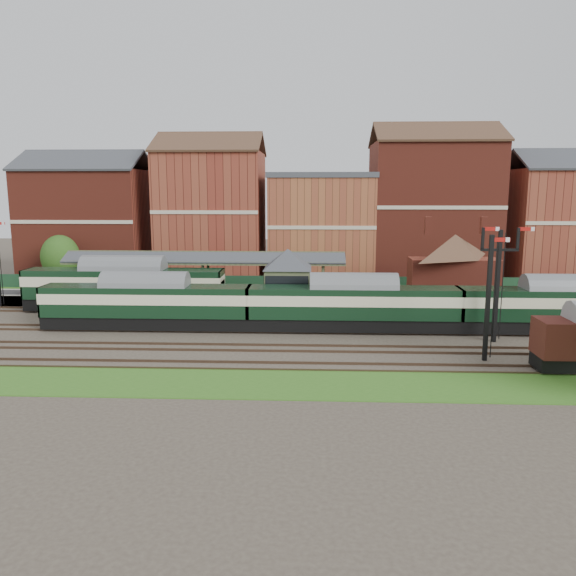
{
  "coord_description": "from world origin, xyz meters",
  "views": [
    {
      "loc": [
        -1.03,
        -41.91,
        10.75
      ],
      "look_at": [
        -2.92,
        2.0,
        3.0
      ],
      "focal_mm": 35.0,
      "sensor_mm": 36.0,
      "label": 1
    }
  ],
  "objects_px": {
    "semaphore_bracket": "(498,278)",
    "platform_railcar": "(125,285)",
    "signal_box": "(288,283)",
    "dmu_train": "(353,304)"
  },
  "relations": [
    {
      "from": "semaphore_bracket",
      "to": "platform_railcar",
      "type": "distance_m",
      "value": 31.12
    },
    {
      "from": "signal_box",
      "to": "semaphore_bracket",
      "type": "distance_m",
      "value": 16.16
    },
    {
      "from": "semaphore_bracket",
      "to": "platform_railcar",
      "type": "relative_size",
      "value": 0.47
    },
    {
      "from": "signal_box",
      "to": "platform_railcar",
      "type": "xyz_separation_m",
      "value": [
        -14.67,
        3.25,
        -0.82
      ]
    },
    {
      "from": "signal_box",
      "to": "semaphore_bracket",
      "type": "height_order",
      "value": "semaphore_bracket"
    },
    {
      "from": "semaphore_bracket",
      "to": "platform_railcar",
      "type": "xyz_separation_m",
      "value": [
        -29.71,
        9.0,
        -2.26
      ]
    },
    {
      "from": "signal_box",
      "to": "platform_railcar",
      "type": "relative_size",
      "value": 0.34
    },
    {
      "from": "dmu_train",
      "to": "platform_railcar",
      "type": "distance_m",
      "value": 20.83
    },
    {
      "from": "signal_box",
      "to": "dmu_train",
      "type": "xyz_separation_m",
      "value": [
        5.12,
        -3.25,
        -1.02
      ]
    },
    {
      "from": "semaphore_bracket",
      "to": "platform_railcar",
      "type": "bearing_deg",
      "value": 163.15
    }
  ]
}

